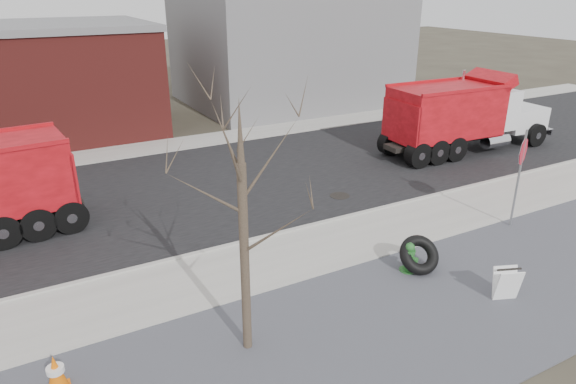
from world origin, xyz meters
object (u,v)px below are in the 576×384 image
stop_sign (521,163)px  dump_truck_red_a (464,113)px  fire_hydrant (409,258)px  sandwich_board (507,284)px  truck_tire (419,255)px

stop_sign → dump_truck_red_a: bearing=53.1°
fire_hydrant → dump_truck_red_a: dump_truck_red_a is taller
fire_hydrant → sandwich_board: sandwich_board is taller
truck_tire → sandwich_board: truck_tire is taller
truck_tire → dump_truck_red_a: bearing=38.8°
fire_hydrant → sandwich_board: (1.12, -2.09, 0.06)m
dump_truck_red_a → fire_hydrant: bearing=-140.1°
fire_hydrant → truck_tire: size_ratio=0.67×
fire_hydrant → stop_sign: 4.91m
dump_truck_red_a → sandwich_board: bearing=-128.7°
truck_tire → stop_sign: 4.66m
stop_sign → truck_tire: bearing=-173.6°
fire_hydrant → truck_tire: bearing=-40.9°
stop_sign → dump_truck_red_a: 7.68m
sandwich_board → dump_truck_red_a: dump_truck_red_a is taller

